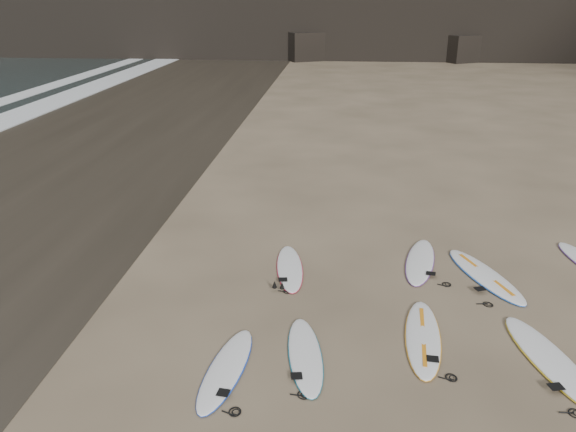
% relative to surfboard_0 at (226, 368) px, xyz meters
% --- Properties ---
extents(ground, '(240.00, 240.00, 0.00)m').
position_rel_surfboard_0_xyz_m(ground, '(4.12, 1.05, -0.04)').
color(ground, '#897559').
rests_on(ground, ground).
extents(wet_sand, '(12.00, 200.00, 0.01)m').
position_rel_surfboard_0_xyz_m(wet_sand, '(-8.88, 11.05, -0.04)').
color(wet_sand, '#383026').
rests_on(wet_sand, ground).
extents(surfboard_0, '(0.84, 2.36, 0.08)m').
position_rel_surfboard_0_xyz_m(surfboard_0, '(0.00, 0.00, 0.00)').
color(surfboard_0, white).
rests_on(surfboard_0, ground).
extents(surfboard_1, '(0.89, 2.32, 0.08)m').
position_rel_surfboard_0_xyz_m(surfboard_1, '(1.27, 0.49, -0.00)').
color(surfboard_1, white).
rests_on(surfboard_1, ground).
extents(surfboard_2, '(0.83, 2.55, 0.09)m').
position_rel_surfboard_0_xyz_m(surfboard_2, '(3.33, 1.21, 0.00)').
color(surfboard_2, white).
rests_on(surfboard_2, ground).
extents(surfboard_3, '(1.30, 2.82, 0.10)m').
position_rel_surfboard_0_xyz_m(surfboard_3, '(5.38, 0.70, 0.01)').
color(surfboard_3, white).
rests_on(surfboard_3, ground).
extents(surfboard_5, '(0.86, 2.36, 0.08)m').
position_rel_surfboard_0_xyz_m(surfboard_5, '(0.72, 3.71, -0.00)').
color(surfboard_5, white).
rests_on(surfboard_5, ground).
extents(surfboard_6, '(1.09, 2.55, 0.09)m').
position_rel_surfboard_0_xyz_m(surfboard_6, '(3.67, 4.31, 0.00)').
color(surfboard_6, white).
rests_on(surfboard_6, ground).
extents(surfboard_7, '(1.56, 2.75, 0.10)m').
position_rel_surfboard_0_xyz_m(surfboard_7, '(4.99, 3.72, 0.01)').
color(surfboard_7, white).
rests_on(surfboard_7, ground).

